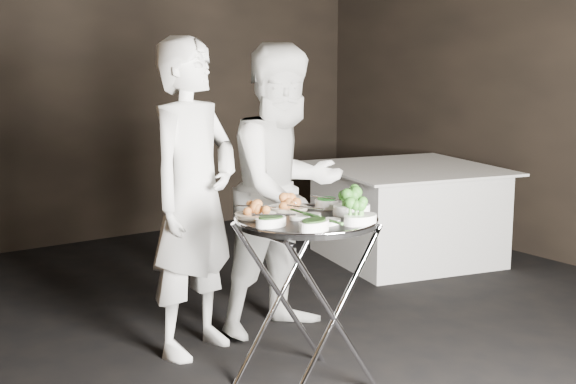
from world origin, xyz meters
TOP-DOWN VIEW (x-y plane):
  - wall_back at (0.00, 3.52)m, footprint 6.00×0.05m
  - tray_stand at (0.00, -0.01)m, footprint 0.57×0.48m
  - serving_tray at (0.00, -0.01)m, footprint 0.68×0.68m
  - potato_plate_a at (-0.18, 0.15)m, footprint 0.20×0.20m
  - potato_plate_b at (0.05, 0.20)m, footprint 0.19×0.19m
  - greens_bowl at (0.23, 0.13)m, footprint 0.13×0.13m
  - asparagus_plate_a at (0.00, -0.01)m, footprint 0.18×0.10m
  - asparagus_plate_b at (-0.02, -0.16)m, footprint 0.20×0.11m
  - spinach_bowl_a at (-0.23, -0.06)m, footprint 0.15×0.11m
  - spinach_bowl_b at (-0.13, -0.24)m, footprint 0.19×0.15m
  - broccoli_bowl_a at (0.23, -0.06)m, footprint 0.21×0.18m
  - broccoli_bowl_b at (0.13, -0.25)m, footprint 0.18×0.14m
  - serving_utensils at (0.02, 0.06)m, footprint 0.59×0.44m
  - waiter_left at (-0.20, 0.73)m, footprint 0.73×0.61m
  - waiter_right at (0.39, 0.71)m, footprint 0.86×0.70m
  - dining_table at (2.09, 1.48)m, footprint 1.28×1.28m

SIDE VIEW (x-z plane):
  - dining_table at x=2.09m, z-range 0.00..0.73m
  - tray_stand at x=0.00m, z-range 0.05..0.88m
  - waiter_right at x=0.39m, z-range 0.00..1.67m
  - serving_tray at x=0.00m, z-range 0.82..0.85m
  - waiter_left at x=-0.20m, z-range 0.00..1.70m
  - asparagus_plate_a at x=0.00m, z-range 0.84..0.88m
  - asparagus_plate_b at x=-0.02m, z-range 0.84..0.88m
  - spinach_bowl_a at x=-0.23m, z-range 0.84..0.90m
  - potato_plate_b at x=0.05m, z-range 0.84..0.91m
  - potato_plate_a at x=-0.18m, z-range 0.84..0.91m
  - spinach_bowl_b at x=-0.13m, z-range 0.84..0.91m
  - greens_bowl at x=0.23m, z-range 0.84..0.91m
  - broccoli_bowl_b at x=0.13m, z-range 0.84..0.91m
  - broccoli_bowl_a at x=0.23m, z-range 0.84..0.92m
  - serving_utensils at x=0.02m, z-range 0.89..0.90m
  - wall_back at x=0.00m, z-range 0.00..3.00m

